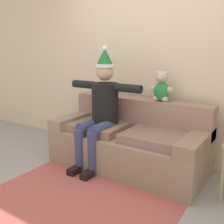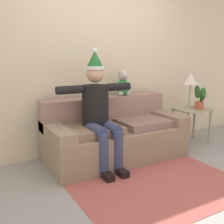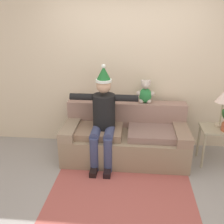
% 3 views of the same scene
% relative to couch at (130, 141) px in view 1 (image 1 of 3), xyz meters
% --- Properties ---
extents(ground_plane, '(10.00, 10.00, 0.00)m').
position_rel_couch_xyz_m(ground_plane, '(0.00, -1.04, -0.33)').
color(ground_plane, '#999694').
extents(back_wall, '(7.00, 0.10, 2.70)m').
position_rel_couch_xyz_m(back_wall, '(0.00, 0.51, 1.02)').
color(back_wall, beige).
rests_on(back_wall, ground_plane).
extents(couch, '(1.92, 0.87, 0.84)m').
position_rel_couch_xyz_m(couch, '(0.00, 0.00, 0.00)').
color(couch, gray).
rests_on(couch, ground_plane).
extents(person_seated, '(1.02, 0.77, 1.51)m').
position_rel_couch_xyz_m(person_seated, '(-0.33, -0.16, 0.43)').
color(person_seated, black).
rests_on(person_seated, ground_plane).
extents(teddy_bear, '(0.29, 0.17, 0.38)m').
position_rel_couch_xyz_m(teddy_bear, '(0.29, 0.26, 0.68)').
color(teddy_bear, '#2B8442').
rests_on(teddy_bear, couch).
extents(area_rug, '(1.87, 1.27, 0.01)m').
position_rel_couch_xyz_m(area_rug, '(0.00, -1.04, -0.32)').
color(area_rug, '#AD554F').
rests_on(area_rug, ground_plane).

